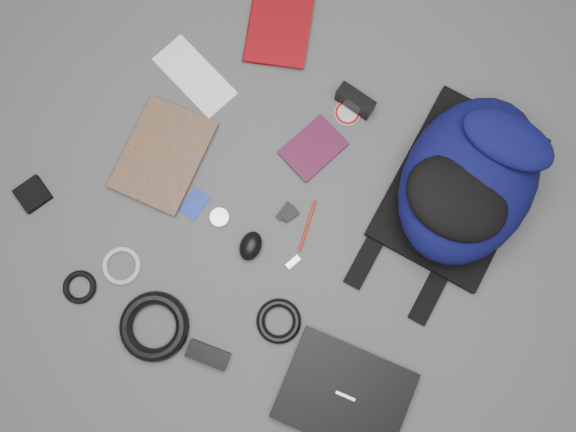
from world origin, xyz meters
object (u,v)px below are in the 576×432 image
Objects in this scene: backpack at (469,180)px; laptop at (345,395)px; dvd_case at (313,148)px; mouse at (251,246)px; textbook_red at (249,23)px; power_brick at (208,355)px; comic_book at (130,141)px; compact_camera at (355,101)px; pouch at (33,194)px.

laptop is (0.06, -0.64, -0.09)m from backpack.
dvd_case is 0.33m from mouse.
mouse is (0.39, -0.53, 0.01)m from textbook_red.
mouse reaches higher than textbook_red.
power_brick is (-0.30, -0.76, -0.10)m from backpack.
textbook_red reaches higher than comic_book.
laptop reaches higher than dvd_case.
comic_book is 2.58× the size of power_brick.
compact_camera is (-0.43, 0.68, 0.02)m from laptop.
dvd_case is 0.18m from compact_camera.
compact_camera is at bearing 95.55° from dvd_case.
textbook_red reaches higher than pouch.
compact_camera is (-0.37, 0.04, -0.08)m from backpack.
compact_camera reaches higher than comic_book.
backpack is 0.38m from compact_camera.
laptop is 0.67m from dvd_case.
backpack is at bearing 35.75° from mouse.
mouse is at bearing -17.30° from comic_book.
power_brick is at bearing -84.49° from compact_camera.
laptop is at bearing 4.66° from power_brick.
compact_camera is at bearing -30.45° from textbook_red.
compact_camera reaches higher than laptop.
compact_camera reaches higher than textbook_red.
backpack is 3.17× the size of dvd_case.
compact_camera is at bearing 33.40° from comic_book.
power_brick is at bearing -172.90° from laptop.
dvd_case is at bearing 119.62° from laptop.
power_brick is at bearing -6.00° from pouch.
compact_camera is (0.46, 0.46, 0.02)m from comic_book.
compact_camera is 0.81m from power_brick.
comic_book is at bearing -134.71° from dvd_case.
backpack is 1.19m from pouch.
laptop is at bearing -35.70° from dvd_case.
backpack reaches higher than comic_book.
comic_book is 0.63m from power_brick.
power_brick is (0.09, -0.63, 0.01)m from dvd_case.
comic_book is 0.52m from dvd_case.
comic_book reaches higher than dvd_case.
mouse reaches higher than pouch.
power_brick reaches higher than pouch.
laptop is at bearing -91.18° from backpack.
dvd_case is (-0.45, 0.50, -0.01)m from laptop.
comic_book is 3.52× the size of mouse.
comic_book is 0.65m from compact_camera.
comic_book is at bearing 158.87° from mouse.
backpack is at bearing 54.00° from power_brick.
power_brick is (0.08, -0.30, -0.01)m from mouse.
dvd_case is at bearing 44.78° from pouch.
textbook_red is at bearing 127.15° from laptop.
textbook_red is at bearing 169.20° from backpack.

